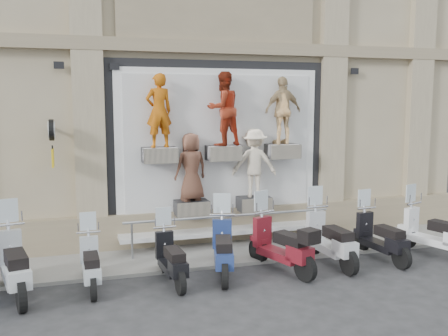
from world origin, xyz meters
The scene contains 14 objects.
ground centered at (0.00, 0.00, 0.00)m, with size 90.00×90.00×0.00m, color #2A2A2C.
sidewalk centered at (0.00, 2.10, 0.04)m, with size 16.00×2.20×0.08m, color gray.
building centered at (0.00, 7.00, 6.00)m, with size 14.00×8.60×12.00m, color tan, non-canonical shape.
shop_vitrine centered at (0.08, 2.74, 2.42)m, with size 5.60×0.93×4.30m.
guard_rail centered at (0.00, 2.00, 0.47)m, with size 5.06×0.10×0.93m, color #9EA0A5, non-canonical shape.
clock_sign_bracket centered at (-3.90, 2.47, 2.80)m, with size 0.10×0.80×1.02m.
scooter_b centered at (-4.58, 0.61, 0.86)m, with size 0.61×2.11×1.71m, color silver, non-canonical shape.
scooter_c centered at (-3.24, 0.62, 0.69)m, with size 0.50×1.70×1.38m, color #AAB2B8, non-canonical shape.
scooter_d centered at (-1.72, 0.47, 0.71)m, with size 0.51×1.74×1.41m, color black, non-canonical shape.
scooter_e centered at (-0.62, 0.58, 0.80)m, with size 0.58×1.98×1.61m, color navy, non-canonical shape.
scooter_f centered at (0.61, 0.47, 0.82)m, with size 0.59×2.01×1.63m, color maroon, non-canonical shape.
scooter_g centered at (1.82, 0.57, 0.82)m, with size 0.59×2.02×1.64m, color #AEB0B6, non-canonical shape.
scooter_h centered at (3.07, 0.52, 0.76)m, with size 0.55×1.87×1.52m, color black, non-canonical shape.
scooter_i centered at (4.44, 0.43, 0.80)m, with size 0.57×1.96×1.60m, color white, non-canonical shape.
Camera 1 is at (-3.50, -8.87, 3.56)m, focal length 40.00 mm.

